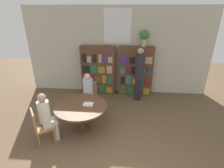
{
  "coord_description": "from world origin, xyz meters",
  "views": [
    {
      "loc": [
        0.34,
        -2.07,
        2.92
      ],
      "look_at": [
        -0.03,
        2.16,
        1.05
      ],
      "focal_mm": 28.0,
      "sensor_mm": 36.0,
      "label": 1
    }
  ],
  "objects_px": {
    "bookshelf_left": "(98,70)",
    "reading_table": "(81,109)",
    "flower_vase": "(144,36)",
    "chair_left_side": "(89,95)",
    "chair_near_camera": "(40,125)",
    "seated_reader_right": "(47,115)",
    "seated_reader_left": "(88,91)",
    "librarian_standing": "(139,70)",
    "bookshelf_right": "(135,71)"
  },
  "relations": [
    {
      "from": "seated_reader_left",
      "to": "bookshelf_left",
      "type": "bearing_deg",
      "value": -93.84
    },
    {
      "from": "chair_near_camera",
      "to": "seated_reader_right",
      "type": "height_order",
      "value": "seated_reader_right"
    },
    {
      "from": "bookshelf_right",
      "to": "chair_left_side",
      "type": "distance_m",
      "value": 1.88
    },
    {
      "from": "reading_table",
      "to": "librarian_standing",
      "type": "distance_m",
      "value": 2.32
    },
    {
      "from": "bookshelf_left",
      "to": "seated_reader_right",
      "type": "height_order",
      "value": "bookshelf_left"
    },
    {
      "from": "bookshelf_right",
      "to": "seated_reader_right",
      "type": "height_order",
      "value": "bookshelf_right"
    },
    {
      "from": "seated_reader_left",
      "to": "flower_vase",
      "type": "bearing_deg",
      "value": -139.51
    },
    {
      "from": "librarian_standing",
      "to": "seated_reader_left",
      "type": "bearing_deg",
      "value": -149.47
    },
    {
      "from": "librarian_standing",
      "to": "flower_vase",
      "type": "bearing_deg",
      "value": 76.16
    },
    {
      "from": "chair_left_side",
      "to": "seated_reader_left",
      "type": "height_order",
      "value": "seated_reader_left"
    },
    {
      "from": "bookshelf_left",
      "to": "seated_reader_left",
      "type": "bearing_deg",
      "value": -93.79
    },
    {
      "from": "seated_reader_right",
      "to": "librarian_standing",
      "type": "relative_size",
      "value": 0.7
    },
    {
      "from": "bookshelf_left",
      "to": "reading_table",
      "type": "xyz_separation_m",
      "value": [
        -0.09,
        -2.2,
        -0.26
      ]
    },
    {
      "from": "bookshelf_right",
      "to": "librarian_standing",
      "type": "bearing_deg",
      "value": -78.49
    },
    {
      "from": "librarian_standing",
      "to": "chair_left_side",
      "type": "bearing_deg",
      "value": -154.76
    },
    {
      "from": "bookshelf_left",
      "to": "librarian_standing",
      "type": "xyz_separation_m",
      "value": [
        1.41,
        -0.5,
        0.22
      ]
    },
    {
      "from": "chair_left_side",
      "to": "flower_vase",
      "type": "bearing_deg",
      "value": -143.32
    },
    {
      "from": "bookshelf_left",
      "to": "reading_table",
      "type": "distance_m",
      "value": 2.22
    },
    {
      "from": "chair_left_side",
      "to": "seated_reader_right",
      "type": "distance_m",
      "value": 1.62
    },
    {
      "from": "seated_reader_left",
      "to": "seated_reader_right",
      "type": "height_order",
      "value": "seated_reader_right"
    },
    {
      "from": "bookshelf_left",
      "to": "flower_vase",
      "type": "bearing_deg",
      "value": 0.19
    },
    {
      "from": "bookshelf_left",
      "to": "seated_reader_right",
      "type": "bearing_deg",
      "value": -105.58
    },
    {
      "from": "bookshelf_left",
      "to": "chair_left_side",
      "type": "distance_m",
      "value": 1.27
    },
    {
      "from": "bookshelf_left",
      "to": "seated_reader_left",
      "type": "distance_m",
      "value": 1.4
    },
    {
      "from": "seated_reader_left",
      "to": "seated_reader_right",
      "type": "relative_size",
      "value": 0.98
    },
    {
      "from": "flower_vase",
      "to": "seated_reader_right",
      "type": "distance_m",
      "value": 3.77
    },
    {
      "from": "seated_reader_left",
      "to": "librarian_standing",
      "type": "height_order",
      "value": "librarian_standing"
    },
    {
      "from": "bookshelf_right",
      "to": "seated_reader_left",
      "type": "xyz_separation_m",
      "value": [
        -1.4,
        -1.39,
        -0.16
      ]
    },
    {
      "from": "flower_vase",
      "to": "librarian_standing",
      "type": "height_order",
      "value": "flower_vase"
    },
    {
      "from": "flower_vase",
      "to": "reading_table",
      "type": "relative_size",
      "value": 0.41
    },
    {
      "from": "librarian_standing",
      "to": "reading_table",
      "type": "bearing_deg",
      "value": -131.47
    },
    {
      "from": "chair_near_camera",
      "to": "seated_reader_left",
      "type": "height_order",
      "value": "seated_reader_left"
    },
    {
      "from": "flower_vase",
      "to": "seated_reader_right",
      "type": "relative_size",
      "value": 0.42
    },
    {
      "from": "bookshelf_left",
      "to": "bookshelf_right",
      "type": "distance_m",
      "value": 1.31
    },
    {
      "from": "bookshelf_right",
      "to": "chair_near_camera",
      "type": "height_order",
      "value": "bookshelf_right"
    },
    {
      "from": "chair_near_camera",
      "to": "bookshelf_right",
      "type": "bearing_deg",
      "value": 105.62
    },
    {
      "from": "reading_table",
      "to": "librarian_standing",
      "type": "bearing_deg",
      "value": 48.53
    },
    {
      "from": "flower_vase",
      "to": "chair_left_side",
      "type": "relative_size",
      "value": 0.59
    },
    {
      "from": "flower_vase",
      "to": "chair_near_camera",
      "type": "xyz_separation_m",
      "value": [
        -2.43,
        -2.79,
        -1.57
      ]
    },
    {
      "from": "chair_left_side",
      "to": "seated_reader_right",
      "type": "relative_size",
      "value": 0.71
    },
    {
      "from": "flower_vase",
      "to": "chair_left_side",
      "type": "bearing_deg",
      "value": -143.27
    },
    {
      "from": "reading_table",
      "to": "librarian_standing",
      "type": "relative_size",
      "value": 0.73
    },
    {
      "from": "bookshelf_left",
      "to": "librarian_standing",
      "type": "distance_m",
      "value": 1.51
    },
    {
      "from": "chair_near_camera",
      "to": "reading_table",
      "type": "bearing_deg",
      "value": 90.0
    },
    {
      "from": "flower_vase",
      "to": "chair_left_side",
      "type": "xyz_separation_m",
      "value": [
        -1.63,
        -1.21,
        -1.57
      ]
    },
    {
      "from": "seated_reader_left",
      "to": "librarian_standing",
      "type": "bearing_deg",
      "value": -149.52
    },
    {
      "from": "bookshelf_left",
      "to": "librarian_standing",
      "type": "bearing_deg",
      "value": -19.54
    },
    {
      "from": "reading_table",
      "to": "seated_reader_left",
      "type": "xyz_separation_m",
      "value": [
        -0.0,
        0.81,
        0.1
      ]
    },
    {
      "from": "chair_left_side",
      "to": "seated_reader_right",
      "type": "xyz_separation_m",
      "value": [
        -0.65,
        -1.47,
        0.21
      ]
    },
    {
      "from": "seated_reader_right",
      "to": "librarian_standing",
      "type": "distance_m",
      "value": 3.08
    }
  ]
}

